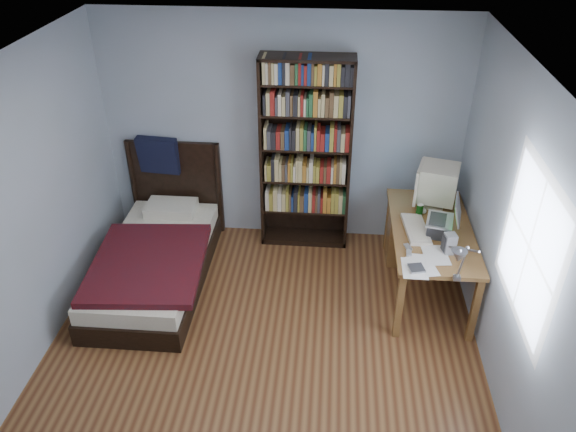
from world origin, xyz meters
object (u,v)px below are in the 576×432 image
object	(u,v)px
laptop	(441,224)
bookshelf	(306,156)
keyboard	(416,229)
bed	(157,255)
speaker	(450,244)
desk	(423,233)
soda_can	(420,210)
desk_lamp	(459,258)
crt_monitor	(436,183)

from	to	relation	value
laptop	bookshelf	world-z (taller)	bookshelf
keyboard	bed	xyz separation A→B (m)	(-2.55, 0.05, -0.49)
speaker	bed	xyz separation A→B (m)	(-2.80, 0.37, -0.57)
desk	laptop	world-z (taller)	laptop
desk	soda_can	world-z (taller)	soda_can
soda_can	speaker	bearing A→B (deg)	-72.86
desk	keyboard	size ratio (longest dim) A/B	2.90
speaker	bookshelf	xyz separation A→B (m)	(-1.33, 1.17, 0.23)
keyboard	bed	distance (m)	2.60
desk	speaker	world-z (taller)	speaker
keyboard	laptop	bearing A→B (deg)	-12.98
laptop	bookshelf	size ratio (longest dim) A/B	0.18
laptop	desk_lamp	world-z (taller)	desk_lamp
desk_lamp	bed	world-z (taller)	desk_lamp
soda_can	bed	world-z (taller)	bed
crt_monitor	soda_can	distance (m)	0.33
desk	bookshelf	world-z (taller)	bookshelf
keyboard	speaker	size ratio (longest dim) A/B	2.65
desk	bookshelf	distance (m)	1.46
bed	speaker	bearing A→B (deg)	-7.54
desk	crt_monitor	xyz separation A→B (m)	(0.06, 0.03, 0.57)
desk_lamp	keyboard	size ratio (longest dim) A/B	1.15
bed	keyboard	bearing A→B (deg)	-1.03
crt_monitor	bookshelf	size ratio (longest dim) A/B	0.22
desk	speaker	bearing A→B (deg)	-83.74
bookshelf	keyboard	bearing A→B (deg)	-37.93
soda_can	bed	bearing A→B (deg)	-174.84
speaker	bookshelf	distance (m)	1.79
soda_can	bookshelf	distance (m)	1.31
desk	bed	distance (m)	2.75
keyboard	bookshelf	distance (m)	1.41
desk_lamp	crt_monitor	bearing A→B (deg)	87.19
desk_lamp	desk	bearing A→B (deg)	89.34
laptop	keyboard	world-z (taller)	laptop
crt_monitor	bed	bearing A→B (deg)	-170.83
crt_monitor	laptop	world-z (taller)	crt_monitor
keyboard	soda_can	xyz separation A→B (m)	(0.06, 0.28, 0.04)
laptop	desk_lamp	distance (m)	1.10
crt_monitor	desk	bearing A→B (deg)	-151.75
crt_monitor	desk_lamp	size ratio (longest dim) A/B	0.80
bookshelf	bed	bearing A→B (deg)	-151.30
desk	crt_monitor	bearing A→B (deg)	28.25
keyboard	speaker	world-z (taller)	speaker
laptop	speaker	size ratio (longest dim) A/B	1.95
crt_monitor	laptop	size ratio (longest dim) A/B	1.25
laptop	soda_can	distance (m)	0.35
speaker	bookshelf	world-z (taller)	bookshelf
desk_lamp	bed	distance (m)	3.06
soda_can	bed	size ratio (longest dim) A/B	0.06
soda_can	bookshelf	bearing A→B (deg)	153.76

